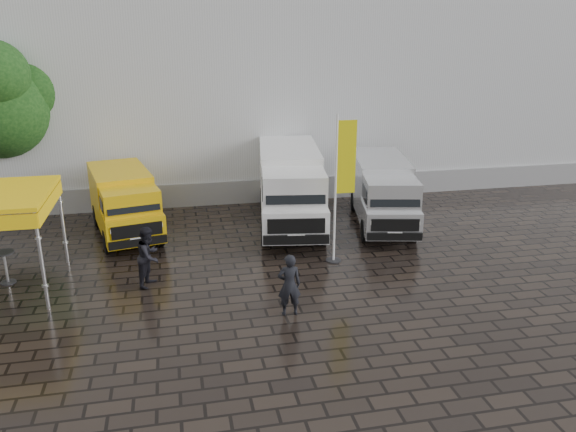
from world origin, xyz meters
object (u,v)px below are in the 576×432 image
object	(u,v)px
person_front	(289,285)
person_tent	(149,256)
van_silver	(382,194)
van_yellow	(124,204)
flagpole	(341,182)
van_white	(290,189)
cocktail_table	(6,268)
wheelie_bin	(395,187)

from	to	relation	value
person_front	person_tent	size ratio (longest dim) A/B	0.94
van_silver	person_tent	world-z (taller)	van_silver
van_yellow	flagpole	xyz separation A→B (m)	(6.94, -3.97, 1.50)
van_yellow	flagpole	bearing A→B (deg)	-42.16
van_yellow	van_white	xyz separation A→B (m)	(6.11, -0.19, 0.29)
van_yellow	person_front	distance (m)	8.55
van_white	van_silver	xyz separation A→B (m)	(3.46, -0.65, -0.20)
van_silver	person_front	xyz separation A→B (m)	(-4.98, -6.36, -0.38)
flagpole	cocktail_table	distance (m)	10.39
flagpole	person_tent	xyz separation A→B (m)	(-5.97, -0.62, -1.75)
wheelie_bin	van_yellow	bearing A→B (deg)	176.19
van_white	cocktail_table	world-z (taller)	van_white
van_silver	person_front	size ratio (longest dim) A/B	3.34
van_white	person_front	distance (m)	7.19
van_yellow	wheelie_bin	world-z (taller)	van_yellow
van_silver	cocktail_table	bearing A→B (deg)	-155.79
van_silver	person_tent	distance (m)	9.39
person_front	person_tent	xyz separation A→B (m)	(-3.63, 2.62, 0.05)
van_silver	person_front	bearing A→B (deg)	-115.97
van_silver	person_front	distance (m)	8.08
van_white	person_tent	distance (m)	6.78
van_white	person_front	world-z (taller)	van_white
van_white	person_tent	size ratio (longest dim) A/B	3.67
wheelie_bin	person_tent	bearing A→B (deg)	-162.34
van_yellow	wheelie_bin	bearing A→B (deg)	0.31
van_silver	cocktail_table	size ratio (longest dim) A/B	5.75
van_yellow	van_silver	size ratio (longest dim) A/B	0.88
flagpole	person_tent	distance (m)	6.25
van_silver	flagpole	xyz separation A→B (m)	(-2.63, -3.12, 1.42)
cocktail_table	person_front	world-z (taller)	person_front
cocktail_table	van_yellow	bearing A→B (deg)	48.16
person_tent	wheelie_bin	bearing A→B (deg)	-30.67
cocktail_table	person_tent	size ratio (longest dim) A/B	0.55
van_yellow	cocktail_table	distance (m)	4.87
flagpole	van_white	bearing A→B (deg)	102.45
wheelie_bin	person_front	world-z (taller)	person_front
van_white	flagpole	distance (m)	4.05
van_yellow	van_silver	xyz separation A→B (m)	(9.57, -0.84, 0.08)
van_silver	cocktail_table	world-z (taller)	van_silver
flagpole	person_front	distance (m)	4.38
wheelie_bin	person_tent	xyz separation A→B (m)	(-10.58, -7.19, 0.43)
flagpole	van_silver	bearing A→B (deg)	49.91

